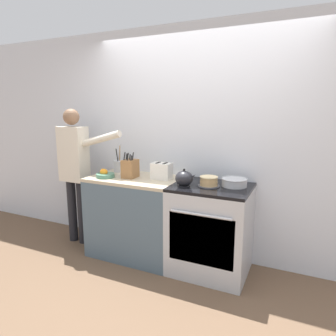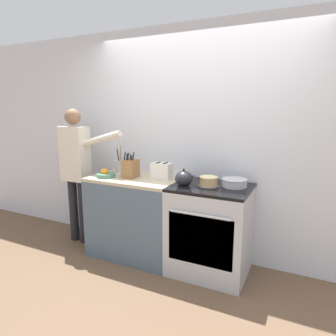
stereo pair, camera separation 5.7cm
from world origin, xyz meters
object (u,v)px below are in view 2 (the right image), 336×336
object	(u,v)px
knife_block	(131,168)
fruit_bowl	(106,174)
utensil_crock	(119,166)
toaster	(162,171)
person_baker	(76,164)
tea_kettle	(184,179)
mixing_bowl	(234,183)
stove_range	(210,229)
layer_cake	(209,182)

from	to	relation	value
knife_block	fruit_bowl	bearing A→B (deg)	-157.43
utensil_crock	toaster	size ratio (longest dim) A/B	1.48
knife_block	person_baker	size ratio (longest dim) A/B	0.17
tea_kettle	mixing_bowl	size ratio (longest dim) A/B	0.85
stove_range	knife_block	bearing A→B (deg)	-178.47
tea_kettle	utensil_crock	bearing A→B (deg)	163.48
toaster	tea_kettle	bearing A→B (deg)	-26.23
knife_block	utensil_crock	bearing A→B (deg)	145.38
layer_cake	mixing_bowl	xyz separation A→B (m)	(0.23, 0.10, -0.01)
mixing_bowl	toaster	distance (m)	0.80
stove_range	layer_cake	bearing A→B (deg)	-134.23
layer_cake	person_baker	xyz separation A→B (m)	(-1.72, -0.00, 0.04)
layer_cake	toaster	bearing A→B (deg)	172.20
mixing_bowl	stove_range	bearing A→B (deg)	-158.87
tea_kettle	mixing_bowl	xyz separation A→B (m)	(0.46, 0.19, -0.03)
mixing_bowl	toaster	size ratio (longest dim) A/B	1.14
knife_block	stove_range	bearing A→B (deg)	1.53
fruit_bowl	toaster	xyz separation A→B (m)	(0.62, 0.19, 0.06)
toaster	person_baker	size ratio (longest dim) A/B	0.14
stove_range	utensil_crock	bearing A→B (deg)	171.69
layer_cake	person_baker	size ratio (longest dim) A/B	0.13
mixing_bowl	fruit_bowl	world-z (taller)	fruit_bowl
fruit_bowl	toaster	world-z (taller)	toaster
person_baker	utensil_crock	bearing A→B (deg)	12.64
stove_range	person_baker	distance (m)	1.83
stove_range	layer_cake	world-z (taller)	layer_cake
toaster	utensil_crock	bearing A→B (deg)	168.93
person_baker	toaster	bearing A→B (deg)	-5.79
fruit_bowl	toaster	bearing A→B (deg)	16.91
toaster	fruit_bowl	bearing A→B (deg)	-163.09
knife_block	toaster	xyz separation A→B (m)	(0.36, 0.08, -0.01)
tea_kettle	fruit_bowl	xyz separation A→B (m)	(-0.96, -0.02, -0.04)
layer_cake	toaster	size ratio (longest dim) A/B	0.96
tea_kettle	mixing_bowl	bearing A→B (deg)	22.88
tea_kettle	utensil_crock	xyz separation A→B (m)	(-0.99, 0.29, -0.00)
person_baker	layer_cake	bearing A→B (deg)	-9.62
toaster	mixing_bowl	bearing A→B (deg)	1.99
fruit_bowl	knife_block	bearing A→B (deg)	22.57
layer_cake	fruit_bowl	bearing A→B (deg)	-174.60
stove_range	toaster	xyz separation A→B (m)	(-0.59, 0.05, 0.55)
layer_cake	knife_block	bearing A→B (deg)	-179.92
stove_range	tea_kettle	distance (m)	0.61
knife_block	toaster	size ratio (longest dim) A/B	1.27
utensil_crock	toaster	xyz separation A→B (m)	(0.66, -0.13, 0.02)
stove_range	tea_kettle	xyz separation A→B (m)	(-0.25, -0.11, 0.54)
utensil_crock	stove_range	bearing A→B (deg)	-8.31
utensil_crock	toaster	distance (m)	0.67
fruit_bowl	toaster	distance (m)	0.65
layer_cake	person_baker	bearing A→B (deg)	-179.96
toaster	person_baker	distance (m)	1.16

